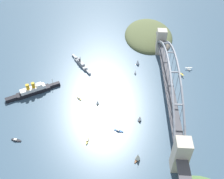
{
  "coord_description": "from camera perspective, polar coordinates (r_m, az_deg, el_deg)",
  "views": [
    {
      "loc": [
        -270.32,
        62.23,
        242.28
      ],
      "look_at": [
        0.0,
        79.15,
        8.0
      ],
      "focal_mm": 39.38,
      "sensor_mm": 36.0,
      "label": 1
    }
  ],
  "objects": [
    {
      "name": "small_boat_5",
      "position": [
        324.88,
        6.44,
        -6.65
      ],
      "size": [
        9.39,
        6.14,
        8.66
      ],
      "color": "brown",
      "rests_on": "ground"
    },
    {
      "name": "seaplane_taxiing_near_bridge",
      "position": [
        428.42,
        17.38,
        4.66
      ],
      "size": [
        8.38,
        11.68,
        4.84
      ],
      "color": "#B7B7B2",
      "rests_on": "ground"
    },
    {
      "name": "seaplane_second_in_formation",
      "position": [
        410.5,
        15.73,
        3.34
      ],
      "size": [
        9.67,
        8.59,
        5.14
      ],
      "color": "#B7B7B2",
      "rests_on": "ground"
    },
    {
      "name": "small_boat_2",
      "position": [
        325.82,
        -21.38,
        -10.86
      ],
      "size": [
        4.64,
        12.66,
        2.52
      ],
      "color": "black",
      "rests_on": "ground"
    },
    {
      "name": "headland_east_shore",
      "position": [
        511.9,
        8.6,
        12.14
      ],
      "size": [
        143.23,
        95.19,
        30.92
      ],
      "color": "#515B38",
      "rests_on": "ground"
    },
    {
      "name": "small_boat_0",
      "position": [
        313.66,
        1.51,
        -9.51
      ],
      "size": [
        5.06,
        11.88,
        2.23
      ],
      "color": "#234C8C",
      "rests_on": "ground"
    },
    {
      "name": "small_boat_4",
      "position": [
        345.72,
        -3.38,
        -2.93
      ],
      "size": [
        7.28,
        4.43,
        7.4
      ],
      "color": "gold",
      "rests_on": "ground"
    },
    {
      "name": "harbor_arch_bridge",
      "position": [
        352.01,
        12.97,
        1.64
      ],
      "size": [
        297.62,
        15.93,
        63.18
      ],
      "color": "#BCB29E",
      "rests_on": "ground"
    },
    {
      "name": "small_boat_7",
      "position": [
        304.98,
        -5.75,
        -11.77
      ],
      "size": [
        9.88,
        2.83,
        2.38
      ],
      "color": "gold",
      "rests_on": "ground"
    },
    {
      "name": "small_boat_6",
      "position": [
        400.75,
        5.43,
        4.02
      ],
      "size": [
        6.23,
        3.97,
        6.79
      ],
      "color": "silver",
      "rests_on": "ground"
    },
    {
      "name": "naval_cruiser",
      "position": [
        423.45,
        -7.27,
        6.06
      ],
      "size": [
        56.75,
        41.07,
        16.62
      ],
      "color": "gray",
      "rests_on": "ground"
    },
    {
      "name": "ground_plane",
      "position": [
        368.3,
        12.39,
        -1.44
      ],
      "size": [
        1400.0,
        1400.0,
        0.0
      ],
      "primitive_type": "plane",
      "color": "#385166"
    },
    {
      "name": "ocean_liner",
      "position": [
        378.95,
        -17.85,
        -0.23
      ],
      "size": [
        48.9,
        71.49,
        18.63
      ],
      "color": "black",
      "rests_on": "ground"
    },
    {
      "name": "small_boat_8",
      "position": [
        286.92,
        5.99,
        -15.28
      ],
      "size": [
        9.6,
        7.59,
        10.84
      ],
      "color": "brown",
      "rests_on": "ground"
    },
    {
      "name": "small_boat_3",
      "position": [
        357.45,
        -7.64,
        -2.09
      ],
      "size": [
        7.41,
        7.34,
        2.29
      ],
      "color": "gold",
      "rests_on": "ground"
    },
    {
      "name": "small_boat_1",
      "position": [
        421.92,
        6.01,
        6.38
      ],
      "size": [
        9.98,
        5.94,
        10.68
      ],
      "color": "#234C8C",
      "rests_on": "ground"
    }
  ]
}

